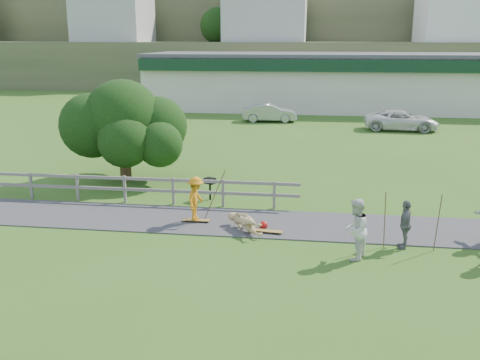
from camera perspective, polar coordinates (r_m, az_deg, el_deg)
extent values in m
plane|color=#355D1A|center=(17.95, -3.59, -6.00)|extent=(260.00, 260.00, 0.00)
cube|color=#38383A|center=(19.32, -2.70, -4.39)|extent=(34.00, 3.00, 0.04)
cube|color=#605D55|center=(23.53, -21.39, -0.55)|extent=(0.10, 0.10, 1.10)
cube|color=#605D55|center=(22.63, -16.96, -0.75)|extent=(0.10, 0.10, 1.10)
cube|color=#605D55|center=(21.87, -12.20, -0.96)|extent=(0.10, 0.10, 1.10)
cube|color=#605D55|center=(21.27, -7.13, -1.18)|extent=(0.10, 0.10, 1.10)
cube|color=#605D55|center=(20.85, -1.81, -1.40)|extent=(0.10, 0.10, 1.10)
cube|color=#605D55|center=(20.62, 3.68, -1.61)|extent=(0.10, 0.10, 1.10)
cube|color=#605D55|center=(21.93, -13.49, 0.22)|extent=(15.00, 0.08, 0.12)
cube|color=#605D55|center=(22.04, -13.42, -0.91)|extent=(15.00, 0.08, 0.12)
cube|color=beige|center=(51.58, 8.74, 10.23)|extent=(32.00, 10.00, 4.80)
cube|color=#12321E|center=(46.28, 8.88, 11.95)|extent=(32.00, 0.60, 1.00)
cube|color=#4D4D52|center=(51.45, 8.85, 13.06)|extent=(32.50, 10.50, 0.30)
cube|color=#455230|center=(71.59, 5.36, 12.05)|extent=(220.00, 14.00, 6.00)
cube|color=beige|center=(71.58, 5.49, 17.25)|extent=(10.00, 9.00, 7.00)
cube|color=#455230|center=(84.50, 5.86, 14.82)|extent=(220.00, 14.00, 13.00)
cube|color=#455230|center=(97.57, 6.25, 17.15)|extent=(220.00, 14.00, 21.00)
imported|color=orange|center=(19.00, -4.72, -2.30)|extent=(0.72, 1.10, 1.59)
imported|color=tan|center=(18.21, 0.55, -4.57)|extent=(1.64, 1.46, 0.65)
imported|color=silver|center=(16.16, 12.21, -5.20)|extent=(0.97, 1.09, 1.86)
imported|color=slate|center=(17.48, 17.22, -4.53)|extent=(0.55, 0.97, 1.56)
imported|color=#9EA0A6|center=(42.72, 3.17, 7.17)|extent=(4.40, 1.87, 1.41)
imported|color=silver|center=(40.24, 16.83, 6.11)|extent=(5.30, 2.65, 1.44)
sphere|color=#A91412|center=(18.54, 2.53, -4.82)|extent=(0.29, 0.29, 0.29)
cylinder|color=#523821|center=(19.20, -2.72, -1.41)|extent=(0.03, 0.03, 2.02)
cylinder|color=#523821|center=(17.29, 15.18, -4.12)|extent=(0.03, 0.03, 1.83)
cylinder|color=#523821|center=(17.48, 20.35, -4.31)|extent=(0.03, 0.03, 1.84)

